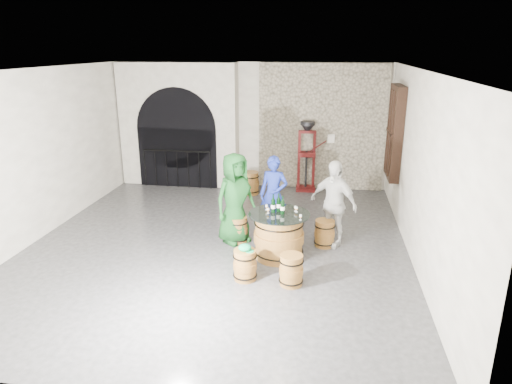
% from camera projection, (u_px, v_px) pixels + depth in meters
% --- Properties ---
extents(ground, '(8.00, 8.00, 0.00)m').
position_uv_depth(ground, '(218.00, 244.00, 8.63)').
color(ground, '#2D2D2F').
rests_on(ground, ground).
extents(wall_back, '(8.00, 0.00, 8.00)m').
position_uv_depth(wall_back, '(252.00, 125.00, 11.90)').
color(wall_back, silver).
rests_on(wall_back, ground).
extents(wall_front, '(8.00, 0.00, 8.00)m').
position_uv_depth(wall_front, '(117.00, 263.00, 4.37)').
color(wall_front, silver).
rests_on(wall_front, ground).
extents(wall_left, '(0.00, 8.00, 8.00)m').
position_uv_depth(wall_left, '(36.00, 155.00, 8.65)').
color(wall_left, silver).
rests_on(wall_left, ground).
extents(wall_right, '(0.00, 8.00, 8.00)m').
position_uv_depth(wall_right, '(420.00, 170.00, 7.62)').
color(wall_right, silver).
rests_on(wall_right, ground).
extents(ceiling, '(8.00, 8.00, 0.00)m').
position_uv_depth(ceiling, '(213.00, 70.00, 7.65)').
color(ceiling, beige).
rests_on(ceiling, wall_back).
extents(stone_facing_panel, '(3.20, 0.12, 3.18)m').
position_uv_depth(stone_facing_panel, '(322.00, 128.00, 11.58)').
color(stone_facing_panel, tan).
rests_on(stone_facing_panel, ground).
extents(arched_opening, '(3.10, 0.60, 3.19)m').
position_uv_depth(arched_opening, '(179.00, 126.00, 11.94)').
color(arched_opening, silver).
rests_on(arched_opening, ground).
extents(shuttered_window, '(0.23, 1.10, 2.00)m').
position_uv_depth(shuttered_window, '(394.00, 132.00, 9.84)').
color(shuttered_window, black).
rests_on(shuttered_window, wall_right).
extents(barrel_table, '(1.07, 1.07, 0.82)m').
position_uv_depth(barrel_table, '(279.00, 236.00, 7.99)').
color(barrel_table, olive).
rests_on(barrel_table, ground).
extents(barrel_stool_left, '(0.39, 0.39, 0.51)m').
position_uv_depth(barrel_stool_left, '(238.00, 230.00, 8.67)').
color(barrel_stool_left, olive).
rests_on(barrel_stool_left, ground).
extents(barrel_stool_far, '(0.39, 0.39, 0.51)m').
position_uv_depth(barrel_stool_far, '(274.00, 223.00, 8.99)').
color(barrel_stool_far, olive).
rests_on(barrel_stool_far, ground).
extents(barrel_stool_right, '(0.39, 0.39, 0.51)m').
position_uv_depth(barrel_stool_right, '(325.00, 233.00, 8.49)').
color(barrel_stool_right, olive).
rests_on(barrel_stool_right, ground).
extents(barrel_stool_near_right, '(0.39, 0.39, 0.51)m').
position_uv_depth(barrel_stool_near_right, '(291.00, 270.00, 7.10)').
color(barrel_stool_near_right, olive).
rests_on(barrel_stool_near_right, ground).
extents(barrel_stool_near_left, '(0.39, 0.39, 0.51)m').
position_uv_depth(barrel_stool_near_left, '(245.00, 265.00, 7.27)').
color(barrel_stool_near_left, olive).
rests_on(barrel_stool_near_left, ground).
extents(green_cap, '(0.25, 0.20, 0.11)m').
position_uv_depth(green_cap, '(245.00, 248.00, 7.17)').
color(green_cap, '#0B834B').
rests_on(green_cap, barrel_stool_near_left).
extents(person_green, '(0.98, 1.00, 1.73)m').
position_uv_depth(person_green, '(235.00, 198.00, 8.52)').
color(person_green, '#124018').
rests_on(person_green, ground).
extents(person_blue, '(0.61, 0.44, 1.55)m').
position_uv_depth(person_blue, '(274.00, 194.00, 9.03)').
color(person_blue, navy).
rests_on(person_blue, ground).
extents(person_white, '(1.02, 0.85, 1.63)m').
position_uv_depth(person_white, '(333.00, 203.00, 8.39)').
color(person_white, beige).
rests_on(person_white, ground).
extents(wine_bottle_left, '(0.08, 0.08, 0.32)m').
position_uv_depth(wine_bottle_left, '(273.00, 205.00, 7.90)').
color(wine_bottle_left, black).
rests_on(wine_bottle_left, barrel_table).
extents(wine_bottle_center, '(0.08, 0.08, 0.32)m').
position_uv_depth(wine_bottle_center, '(283.00, 207.00, 7.82)').
color(wine_bottle_center, black).
rests_on(wine_bottle_center, barrel_table).
extents(wine_bottle_right, '(0.08, 0.08, 0.32)m').
position_uv_depth(wine_bottle_right, '(279.00, 204.00, 7.95)').
color(wine_bottle_right, black).
rests_on(wine_bottle_right, barrel_table).
extents(tasting_glass_a, '(0.05, 0.05, 0.10)m').
position_uv_depth(tasting_glass_a, '(268.00, 211.00, 7.86)').
color(tasting_glass_a, '#AD6421').
rests_on(tasting_glass_a, barrel_table).
extents(tasting_glass_b, '(0.05, 0.05, 0.10)m').
position_uv_depth(tasting_glass_b, '(297.00, 209.00, 7.92)').
color(tasting_glass_b, '#AD6421').
rests_on(tasting_glass_b, barrel_table).
extents(tasting_glass_c, '(0.05, 0.05, 0.10)m').
position_uv_depth(tasting_glass_c, '(278.00, 207.00, 8.05)').
color(tasting_glass_c, '#AD6421').
rests_on(tasting_glass_c, barrel_table).
extents(tasting_glass_d, '(0.05, 0.05, 0.10)m').
position_uv_depth(tasting_glass_d, '(296.00, 209.00, 7.96)').
color(tasting_glass_d, '#AD6421').
rests_on(tasting_glass_d, barrel_table).
extents(tasting_glass_e, '(0.05, 0.05, 0.10)m').
position_uv_depth(tasting_glass_e, '(300.00, 217.00, 7.56)').
color(tasting_glass_e, '#AD6421').
rests_on(tasting_glass_e, barrel_table).
extents(tasting_glass_f, '(0.05, 0.05, 0.10)m').
position_uv_depth(tasting_glass_f, '(267.00, 207.00, 8.03)').
color(tasting_glass_f, '#AD6421').
rests_on(tasting_glass_f, barrel_table).
extents(side_barrel, '(0.43, 0.43, 0.57)m').
position_uv_depth(side_barrel, '(251.00, 183.00, 11.48)').
color(side_barrel, olive).
rests_on(side_barrel, ground).
extents(corking_press, '(0.75, 0.44, 1.79)m').
position_uv_depth(corking_press, '(307.00, 151.00, 11.54)').
color(corking_press, '#4D0E0C').
rests_on(corking_press, ground).
extents(control_box, '(0.18, 0.10, 0.22)m').
position_uv_depth(control_box, '(331.00, 138.00, 11.54)').
color(control_box, silver).
rests_on(control_box, wall_back).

